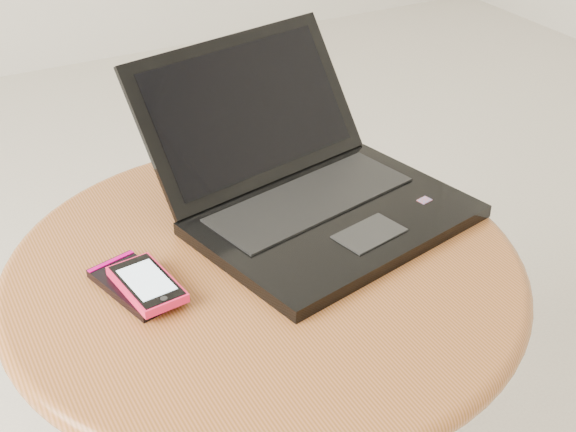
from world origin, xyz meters
TOP-DOWN VIEW (x-y plane):
  - table at (-0.08, -0.09)m, footprint 0.64×0.64m
  - laptop at (0.03, -0.01)m, footprint 0.40×0.42m
  - phone_black at (-0.23, -0.07)m, footprint 0.09×0.13m
  - phone_pink at (-0.23, -0.09)m, footprint 0.07×0.11m

SIDE VIEW (x-z plane):
  - table at x=-0.08m, z-range 0.15..0.65m
  - phone_black at x=-0.23m, z-range 0.51..0.52m
  - phone_pink at x=-0.23m, z-range 0.52..0.53m
  - laptop at x=0.03m, z-range 0.45..0.64m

